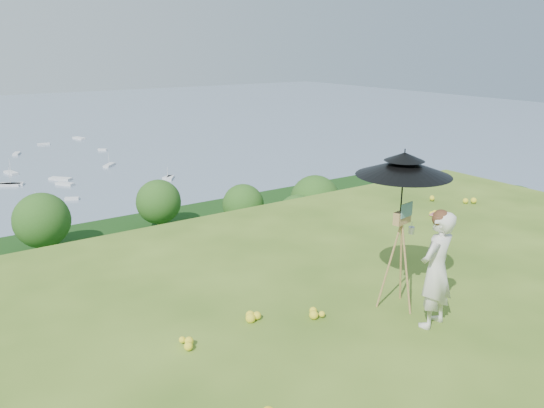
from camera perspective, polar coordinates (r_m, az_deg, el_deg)
shoreline_tier at (r=87.27m, az=-26.93°, el=-12.12°), size 170.00×28.00×8.00m
slope_trees at (r=42.29m, az=-23.18°, el=-10.61°), size 110.00×50.00×6.00m
wildflowers at (r=7.13m, az=25.72°, el=-13.63°), size 10.00×10.50×0.12m
painter at (r=6.98m, az=17.24°, el=-6.78°), size 0.62×0.47×1.54m
field_easel at (r=7.35m, az=13.53°, el=-5.42°), size 0.66×0.66×1.50m
sun_umbrella at (r=7.06m, az=13.86°, el=1.93°), size 1.42×1.42×0.97m
painter_cap at (r=6.74m, az=17.77°, el=-1.08°), size 0.27×0.30×0.10m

